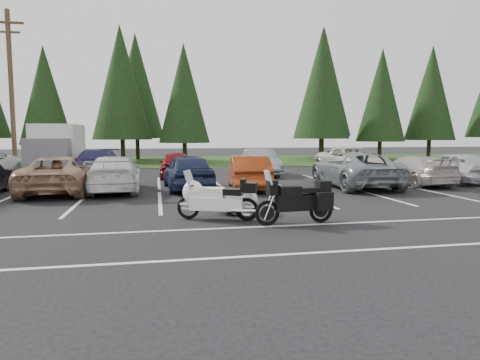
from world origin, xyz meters
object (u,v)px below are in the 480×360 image
object	(u,v)px
car_near_4	(188,172)
car_far_4	(352,160)
car_near_5	(248,172)
car_near_6	(354,169)
box_truck	(55,149)
car_near_3	(114,174)
cargo_trailer	(236,202)
car_near_7	(412,170)
adventure_motorcycle	(295,197)
car_near_2	(60,175)
car_far_1	(96,163)
car_far_3	(261,162)
touring_motorcycle	(217,195)
car_far_2	(176,164)
car_near_8	(456,168)
utility_pole	(11,90)

from	to	relation	value
car_near_4	car_far_4	world-z (taller)	car_far_4
car_near_5	car_near_6	size ratio (longest dim) A/B	0.78
box_truck	car_far_4	bearing A→B (deg)	-8.65
car_near_3	cargo_trailer	bearing A→B (deg)	122.29
car_near_7	car_near_6	bearing A→B (deg)	2.34
cargo_trailer	adventure_motorcycle	bearing A→B (deg)	-42.24
car_near_5	adventure_motorcycle	distance (m)	7.23
car_near_2	car_far_1	bearing A→B (deg)	-95.71
car_near_5	car_near_6	distance (m)	4.74
car_near_3	cargo_trailer	world-z (taller)	car_near_3
car_far_3	cargo_trailer	distance (m)	11.95
touring_motorcycle	cargo_trailer	size ratio (longest dim) A/B	1.73
car_near_4	touring_motorcycle	distance (m)	6.58
box_truck	car_far_1	distance (m)	3.40
car_far_3	adventure_motorcycle	xyz separation A→B (m)	(-2.34, -13.15, -0.02)
car_near_2	car_far_2	distance (m)	7.19
car_near_8	car_far_1	bearing A→B (deg)	-15.53
car_near_2	car_far_2	world-z (taller)	car_near_2
car_near_4	box_truck	bearing A→B (deg)	-53.12
car_far_2	adventure_motorcycle	world-z (taller)	adventure_motorcycle
car_far_2	adventure_motorcycle	size ratio (longest dim) A/B	1.75
car_near_5	car_far_2	distance (m)	6.28
car_near_2	touring_motorcycle	world-z (taller)	car_near_2
car_near_8	car_far_1	size ratio (longest dim) A/B	0.82
car_near_3	car_far_1	bearing A→B (deg)	-78.29
box_truck	car_near_4	world-z (taller)	box_truck
utility_pole	adventure_motorcycle	bearing A→B (deg)	-53.96
utility_pole	car_near_4	distance (m)	12.56
car_far_2	car_far_3	distance (m)	4.77
car_near_4	cargo_trailer	distance (m)	5.86
car_near_2	car_far_1	xyz separation A→B (m)	(0.54, 6.19, 0.04)
car_near_7	touring_motorcycle	bearing A→B (deg)	29.06
car_near_2	touring_motorcycle	size ratio (longest dim) A/B	2.13
car_near_2	car_near_5	size ratio (longest dim) A/B	1.22
car_near_4	car_far_4	xyz separation A→B (m)	(10.11, 5.74, 0.02)
car_near_5	car_near_6	world-z (taller)	car_near_6
box_truck	cargo_trailer	world-z (taller)	box_truck
car_near_5	car_far_1	size ratio (longest dim) A/B	0.82
car_near_5	car_near_7	xyz separation A→B (m)	(7.80, 0.21, -0.04)
utility_pole	car_near_3	distance (m)	10.67
car_far_2	adventure_motorcycle	distance (m)	13.08
car_near_2	car_near_6	size ratio (longest dim) A/B	0.95
car_far_4	touring_motorcycle	distance (m)	15.75
car_far_3	car_far_4	size ratio (longest dim) A/B	0.79
car_near_7	car_far_3	bearing A→B (deg)	-48.48
cargo_trailer	adventure_motorcycle	xyz separation A→B (m)	(1.21, -1.74, 0.38)
adventure_motorcycle	touring_motorcycle	bearing A→B (deg)	149.35
car_near_6	adventure_motorcycle	size ratio (longest dim) A/B	2.36
car_near_4	car_near_3	bearing A→B (deg)	-2.75
car_near_7	car_far_1	xyz separation A→B (m)	(-14.80, 6.23, 0.09)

